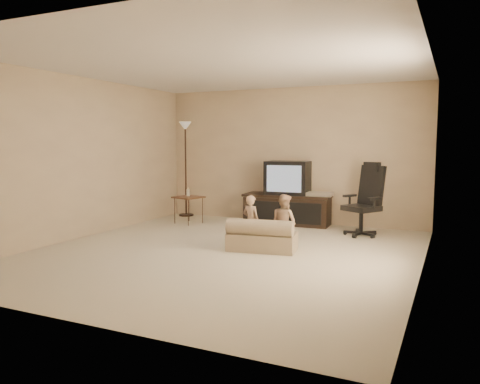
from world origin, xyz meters
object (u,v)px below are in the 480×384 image
at_px(side_table, 188,197).
at_px(toddler_right, 284,223).
at_px(floor_lamp, 185,147).
at_px(child_sofa, 262,238).
at_px(office_chair, 365,209).
at_px(toddler_left, 251,222).
at_px(tv_stand, 288,198).

xyz_separation_m(side_table, toddler_right, (2.34, -1.35, -0.09)).
distance_m(floor_lamp, child_sofa, 3.63).
relative_size(side_table, toddler_right, 0.86).
relative_size(office_chair, toddler_left, 1.57).
xyz_separation_m(floor_lamp, toddler_left, (2.37, -2.14, -1.01)).
bearing_deg(toddler_left, side_table, -22.40).
bearing_deg(toddler_right, floor_lamp, -11.50).
height_order(tv_stand, child_sofa, tv_stand).
distance_m(office_chair, child_sofa, 2.02).
distance_m(tv_stand, child_sofa, 2.24).
distance_m(tv_stand, toddler_right, 2.16).
xyz_separation_m(office_chair, floor_lamp, (-3.67, 0.56, 0.97)).
relative_size(toddler_left, toddler_right, 0.96).
relative_size(side_table, child_sofa, 0.68).
bearing_deg(toddler_right, tv_stand, -47.42).
distance_m(tv_stand, office_chair, 1.55).
height_order(office_chair, floor_lamp, floor_lamp).
height_order(tv_stand, floor_lamp, floor_lamp).
relative_size(floor_lamp, toddler_left, 2.53).
height_order(side_table, child_sofa, side_table).
bearing_deg(toddler_left, child_sofa, 167.08).
bearing_deg(tv_stand, side_table, -160.41).
height_order(floor_lamp, toddler_left, floor_lamp).
bearing_deg(toddler_left, tv_stand, -71.22).
bearing_deg(floor_lamp, toddler_right, -36.49).
xyz_separation_m(tv_stand, toddler_right, (0.65, -2.06, -0.09)).
xyz_separation_m(tv_stand, toddler_left, (0.17, -2.08, -0.10)).
bearing_deg(toddler_right, toddler_left, 28.08).
relative_size(floor_lamp, child_sofa, 1.92).
xyz_separation_m(side_table, toddler_left, (1.86, -1.38, -0.11)).
bearing_deg(floor_lamp, office_chair, -8.65).
xyz_separation_m(child_sofa, toddler_left, (-0.20, 0.10, 0.19)).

